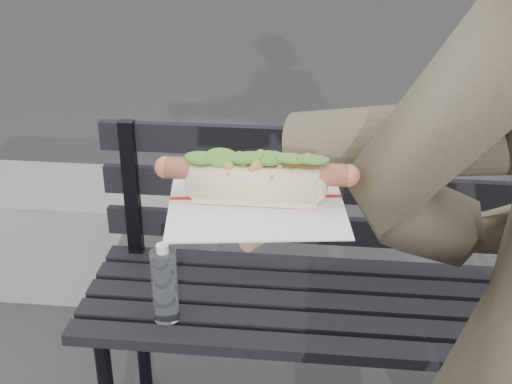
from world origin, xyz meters
TOP-DOWN VIEW (x-y plane):
  - park_bench at (0.08, 0.83)m, footprint 1.50×0.44m
  - concrete_block at (-1.07, 1.52)m, footprint 1.20×0.40m
  - held_hotdog at (0.08, -0.01)m, footprint 0.64×0.30m

SIDE VIEW (x-z plane):
  - concrete_block at x=-1.07m, z-range 0.00..0.40m
  - park_bench at x=0.08m, z-range 0.08..0.96m
  - held_hotdog at x=0.08m, z-range 1.13..1.33m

